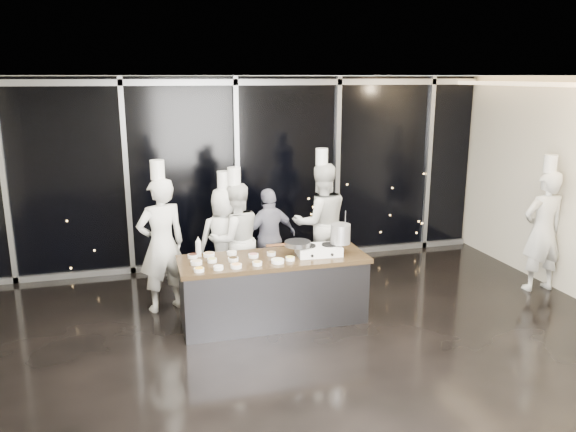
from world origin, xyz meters
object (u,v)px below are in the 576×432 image
at_px(frying_pan, 297,244).
at_px(guest, 270,237).
at_px(demo_counter, 273,289).
at_px(chef_right, 321,222).
at_px(chef_left, 225,239).
at_px(chef_side, 543,230).
at_px(stock_pot, 340,234).
at_px(chef_center, 236,239).
at_px(stove, 319,250).
at_px(chef_far_left, 162,244).

relative_size(frying_pan, guest, 0.39).
distance_m(demo_counter, chef_right, 1.80).
height_order(frying_pan, guest, guest).
bearing_deg(chef_left, chef_side, 164.22).
xyz_separation_m(stock_pot, chef_center, (-1.20, 1.19, -0.31)).
distance_m(stock_pot, chef_center, 1.71).
bearing_deg(guest, chef_right, 162.59).
xyz_separation_m(chef_left, chef_side, (4.63, -1.18, 0.12)).
height_order(demo_counter, guest, guest).
height_order(guest, chef_right, chef_right).
xyz_separation_m(demo_counter, guest, (0.28, 1.34, 0.32)).
xyz_separation_m(demo_counter, stock_pot, (0.90, -0.08, 0.72)).
bearing_deg(chef_right, stock_pot, 81.13).
distance_m(chef_left, guest, 0.72).
relative_size(demo_counter, frying_pan, 4.04).
relative_size(chef_left, chef_right, 0.87).
height_order(stove, stock_pot, stock_pot).
bearing_deg(stove, frying_pan, 179.64).
bearing_deg(chef_far_left, chef_center, 176.18).
bearing_deg(chef_center, chef_right, 176.53).
distance_m(demo_counter, frying_pan, 0.69).
bearing_deg(chef_side, chef_far_left, -8.05).
xyz_separation_m(chef_far_left, chef_right, (2.49, 0.52, -0.00)).
bearing_deg(chef_right, chef_left, 3.25).
xyz_separation_m(chef_left, chef_center, (0.13, -0.12, 0.03)).
distance_m(frying_pan, chef_side, 3.89).
xyz_separation_m(demo_counter, stove, (0.61, -0.05, 0.51)).
distance_m(frying_pan, chef_left, 1.48).
relative_size(stove, chef_far_left, 0.28).
relative_size(guest, chef_side, 0.74).
bearing_deg(stock_pot, frying_pan, 175.33).
bearing_deg(demo_counter, stove, -4.97).
height_order(stove, chef_side, chef_side).
bearing_deg(chef_side, frying_pan, 0.88).
xyz_separation_m(stove, chef_right, (0.50, 1.38, -0.01)).
relative_size(chef_far_left, chef_right, 0.99).
height_order(frying_pan, chef_far_left, chef_far_left).
bearing_deg(chef_left, chef_right, -177.76).
height_order(chef_left, chef_side, chef_side).
bearing_deg(guest, chef_side, 145.12).
bearing_deg(demo_counter, guest, 78.24).
relative_size(stock_pot, chef_left, 0.14).
distance_m(chef_right, chef_side, 3.35).
bearing_deg(stove, chef_side, 5.81).
distance_m(stove, chef_left, 1.65).
height_order(stove, frying_pan, frying_pan).
relative_size(frying_pan, chef_left, 0.33).
bearing_deg(chef_center, guest, -170.70).
bearing_deg(chef_right, demo_counter, 49.72).
bearing_deg(chef_side, chef_center, -13.56).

